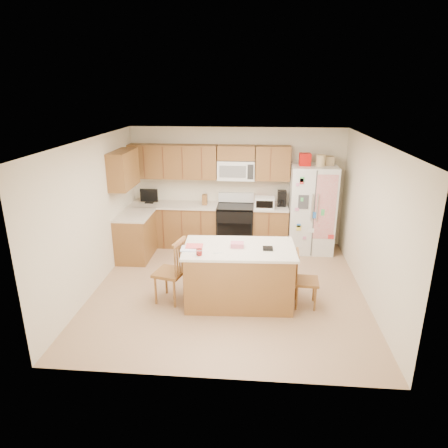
# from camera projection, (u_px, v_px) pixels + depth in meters

# --- Properties ---
(ground) EXTENTS (4.50, 4.50, 0.00)m
(ground) POSITION_uv_depth(u_px,v_px,m) (228.00, 288.00, 6.84)
(ground) COLOR tan
(ground) RESTS_ON ground
(room_shell) EXTENTS (4.60, 4.60, 2.52)m
(room_shell) POSITION_uv_depth(u_px,v_px,m) (229.00, 208.00, 6.37)
(room_shell) COLOR beige
(room_shell) RESTS_ON ground
(cabinetry) EXTENTS (3.36, 1.56, 2.15)m
(cabinetry) POSITION_uv_depth(u_px,v_px,m) (188.00, 206.00, 8.31)
(cabinetry) COLOR #905C34
(cabinetry) RESTS_ON ground
(stove) EXTENTS (0.76, 0.65, 1.13)m
(stove) POSITION_uv_depth(u_px,v_px,m) (235.00, 225.00, 8.51)
(stove) COLOR black
(stove) RESTS_ON ground
(refrigerator) EXTENTS (0.90, 0.79, 2.04)m
(refrigerator) POSITION_uv_depth(u_px,v_px,m) (312.00, 208.00, 8.18)
(refrigerator) COLOR white
(refrigerator) RESTS_ON ground
(island) EXTENTS (1.76, 1.07, 1.03)m
(island) POSITION_uv_depth(u_px,v_px,m) (239.00, 275.00, 6.27)
(island) COLOR #905C34
(island) RESTS_ON ground
(windsor_chair_left) EXTENTS (0.53, 0.55, 1.06)m
(windsor_chair_left) POSITION_uv_depth(u_px,v_px,m) (171.00, 272.00, 6.30)
(windsor_chair_left) COLOR #905C34
(windsor_chair_left) RESTS_ON ground
(windsor_chair_back) EXTENTS (0.38, 0.37, 0.87)m
(windsor_chair_back) POSITION_uv_depth(u_px,v_px,m) (236.00, 259.00, 7.02)
(windsor_chair_back) COLOR #905C34
(windsor_chair_back) RESTS_ON ground
(windsor_chair_right) EXTENTS (0.39, 0.41, 0.90)m
(windsor_chair_right) POSITION_uv_depth(u_px,v_px,m) (305.00, 280.00, 6.18)
(windsor_chair_right) COLOR #905C34
(windsor_chair_right) RESTS_ON ground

